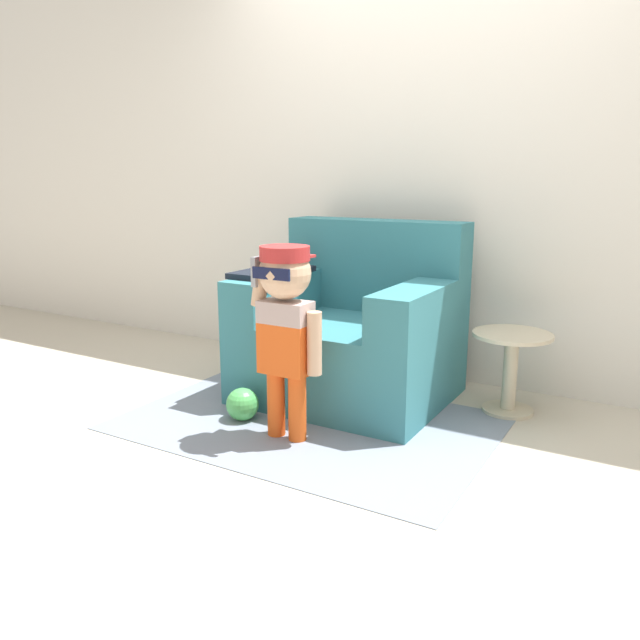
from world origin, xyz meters
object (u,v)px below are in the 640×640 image
at_px(armchair, 353,333).
at_px(side_table, 511,364).
at_px(person_child, 286,313).
at_px(toy_ball, 242,404).

bearing_deg(armchair, side_table, 10.95).
bearing_deg(person_child, toy_ball, 167.11).
xyz_separation_m(person_child, side_table, (0.78, 0.82, -0.33)).
xyz_separation_m(side_table, toy_ball, (-1.09, -0.75, -0.17)).
bearing_deg(toy_ball, person_child, -12.89).
height_order(person_child, toy_ball, person_child).
distance_m(armchair, person_child, 0.71).
xyz_separation_m(armchair, toy_ball, (-0.29, -0.60, -0.26)).
relative_size(armchair, side_table, 2.54).
height_order(armchair, person_child, armchair).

